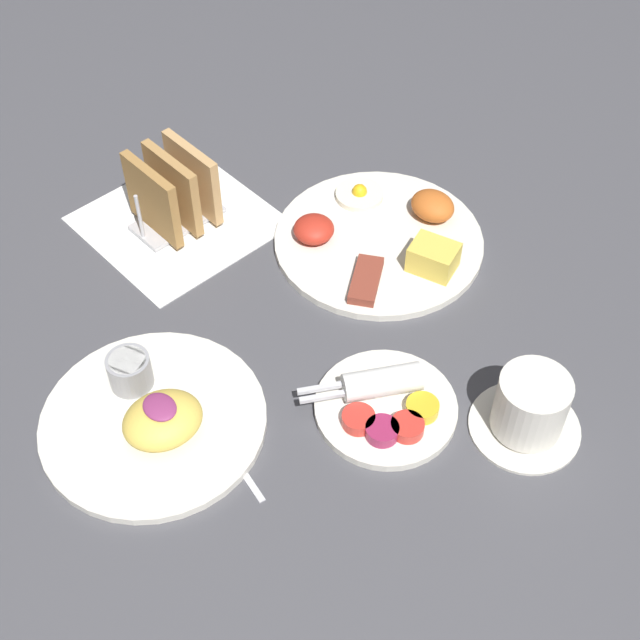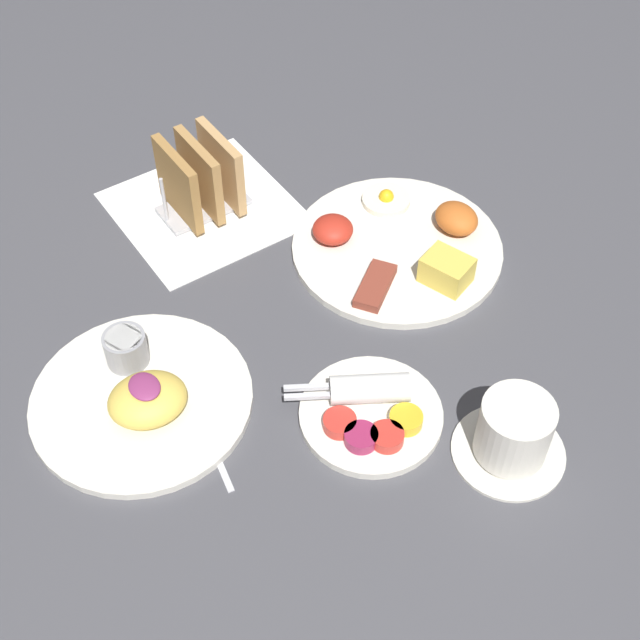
{
  "view_description": "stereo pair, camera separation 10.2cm",
  "coord_description": "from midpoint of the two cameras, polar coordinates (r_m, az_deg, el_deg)",
  "views": [
    {
      "loc": [
        0.54,
        -0.43,
        0.79
      ],
      "look_at": [
        0.05,
        0.03,
        0.03
      ],
      "focal_mm": 50.0,
      "sensor_mm": 36.0,
      "label": 1
    },
    {
      "loc": [
        0.61,
        -0.35,
        0.79
      ],
      "look_at": [
        0.05,
        0.03,
        0.03
      ],
      "focal_mm": 50.0,
      "sensor_mm": 36.0,
      "label": 2
    }
  ],
  "objects": [
    {
      "name": "ground_plane",
      "position": [
        1.05,
        0.06,
        -0.25
      ],
      "size": [
        3.0,
        3.0,
        0.0
      ],
      "primitive_type": "plane",
      "color": "#47474C"
    },
    {
      "name": "napkin_flat",
      "position": [
        1.2,
        -5.02,
        7.03
      ],
      "size": [
        0.22,
        0.22,
        0.0
      ],
      "color": "white",
      "rests_on": "ground_plane"
    },
    {
      "name": "plate_breakfast",
      "position": [
        1.14,
        7.76,
        4.67
      ],
      "size": [
        0.27,
        0.27,
        0.05
      ],
      "color": "silver",
      "rests_on": "ground_plane"
    },
    {
      "name": "plate_condiments",
      "position": [
        0.96,
        6.3,
        -6.03
      ],
      "size": [
        0.16,
        0.16,
        0.04
      ],
      "color": "silver",
      "rests_on": "ground_plane"
    },
    {
      "name": "plate_foreground",
      "position": [
        0.98,
        -8.46,
        -4.87
      ],
      "size": [
        0.24,
        0.24,
        0.06
      ],
      "color": "silver",
      "rests_on": "ground_plane"
    },
    {
      "name": "toast_rack",
      "position": [
        1.17,
        -5.19,
        8.87
      ],
      "size": [
        0.1,
        0.12,
        0.1
      ],
      "color": "#B7B7BC",
      "rests_on": "ground_plane"
    },
    {
      "name": "coffee_cup",
      "position": [
        0.95,
        15.32,
        -7.21
      ],
      "size": [
        0.12,
        0.12,
        0.08
      ],
      "color": "silver",
      "rests_on": "ground_plane"
    },
    {
      "name": "teaspoon",
      "position": [
        0.96,
        -4.46,
        -6.91
      ],
      "size": [
        0.13,
        0.03,
        0.01
      ],
      "color": "silver",
      "rests_on": "ground_plane"
    }
  ]
}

